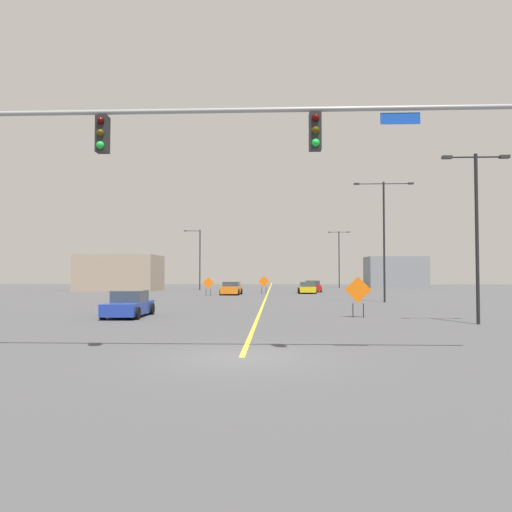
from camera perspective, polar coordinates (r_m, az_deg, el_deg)
The scene contains 16 objects.
ground at distance 13.69m, azimuth -1.70°, elevation -11.92°, with size 179.18×179.18×0.00m, color #444447.
road_centre_stripe at distance 63.28m, azimuth 1.49°, elevation -4.17°, with size 0.16×99.54×0.01m.
traffic_signal_assembly at distance 14.64m, azimuth -16.76°, elevation 11.50°, with size 18.29×0.44×7.46m.
street_lamp_far_right at distance 78.78m, azimuth 9.80°, elevation 0.15°, with size 3.46×0.24×9.14m.
street_lamp_mid_right at distance 40.51m, azimuth 14.91°, elevation 2.89°, with size 4.82×0.24×9.80m.
street_lamp_near_right at distance 68.41m, azimuth -6.80°, elevation -0.05°, with size 2.37×0.24×8.49m.
street_lamp_far_left at distance 24.56m, azimuth 24.66°, elevation 3.55°, with size 3.07×0.24×7.90m.
construction_sign_right_lane at distance 50.15m, azimuth -5.66°, elevation -3.30°, with size 1.18×0.24×1.95m.
construction_sign_left_shoulder at distance 26.19m, azimuth 11.98°, elevation -4.12°, with size 1.41×0.12×2.18m.
construction_sign_median_near at distance 55.46m, azimuth 0.93°, elevation -3.14°, with size 1.26×0.14×2.03m.
car_blue_distant at distance 26.95m, azimuth -14.80°, elevation -5.62°, with size 2.02×4.33×1.41m.
car_yellow_approaching at distance 56.74m, azimuth 6.05°, elevation -3.76°, with size 2.09×4.43×1.34m.
car_orange_mid at distance 52.69m, azimuth -2.94°, elevation -3.86°, with size 2.24×3.94×1.42m.
car_red_near at distance 61.10m, azimuth 6.65°, elevation -3.60°, with size 2.18×4.25×1.43m.
roadside_building_east at distance 82.45m, azimuth 16.16°, elevation -1.84°, with size 9.33×6.40×5.05m.
roadside_building_west at distance 67.35m, azimuth -15.77°, elevation -1.95°, with size 10.26×7.69×4.76m.
Camera 1 is at (0.95, -13.45, 2.35)m, focal length 33.80 mm.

